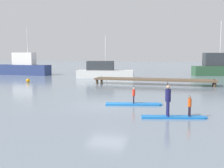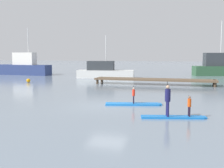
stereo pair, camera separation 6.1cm
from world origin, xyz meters
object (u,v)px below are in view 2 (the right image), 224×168
object	(u,v)px
paddleboard_far	(173,117)
mooring_buoy_near	(28,81)
paddleboard_near	(133,104)
motor_boat_small_navy	(24,67)
paddler_child_solo	(134,94)
paddler_adult	(168,98)
fishing_boat_white_large	(220,68)
paddler_child_front	(189,105)
fishing_boat_green_midground	(104,71)

from	to	relation	value
paddleboard_far	mooring_buoy_near	bearing A→B (deg)	140.57
paddleboard_near	motor_boat_small_navy	world-z (taller)	motor_boat_small_navy
paddler_child_solo	paddler_adult	xyz separation A→B (m)	(2.53, -3.42, 0.35)
motor_boat_small_navy	mooring_buoy_near	world-z (taller)	motor_boat_small_navy
fishing_boat_white_large	paddler_child_solo	bearing A→B (deg)	-104.67
paddler_adult	fishing_boat_white_large	distance (m)	33.47
paddleboard_far	paddler_child_solo	bearing A→B (deg)	130.27
paddler_adult	mooring_buoy_near	size ratio (longest dim) A/B	3.91
paddleboard_far	fishing_boat_white_large	world-z (taller)	fishing_boat_white_large
paddleboard_near	mooring_buoy_near	world-z (taller)	mooring_buoy_near
paddler_adult	paddler_child_front	distance (m)	1.19
paddler_child_solo	paddleboard_near	bearing A→B (deg)	-122.71
paddler_child_front	fishing_boat_white_large	size ratio (longest dim) A/B	0.12
paddler_adult	paddleboard_far	bearing A→B (deg)	12.66
fishing_boat_white_large	mooring_buoy_near	xyz separation A→B (m)	(-22.89, -18.21, -1.02)
motor_boat_small_navy	mooring_buoy_near	distance (m)	13.69
paddler_child_front	paddler_adult	bearing A→B (deg)	-165.87
paddleboard_far	fishing_boat_white_large	bearing A→B (deg)	81.52
paddleboard_far	mooring_buoy_near	size ratio (longest dim) A/B	7.42
fishing_boat_white_large	paddler_adult	bearing A→B (deg)	-98.99
paddler_adult	motor_boat_small_navy	world-z (taller)	motor_boat_small_navy
paddler_child_solo	motor_boat_small_navy	xyz separation A→B (m)	(-22.95, 22.61, 0.58)
paddleboard_far	paddler_child_front	bearing A→B (deg)	14.70
paddleboard_near	motor_boat_small_navy	distance (m)	32.25
motor_boat_small_navy	fishing_boat_white_large	bearing A→B (deg)	12.89
paddler_child_front	fishing_boat_white_large	world-z (taller)	fishing_boat_white_large
paddler_child_solo	motor_boat_small_navy	bearing A→B (deg)	135.43
paddler_adult	fishing_boat_white_large	bearing A→B (deg)	81.01
paddleboard_near	motor_boat_small_navy	size ratio (longest dim) A/B	0.40
paddler_child_front	mooring_buoy_near	xyz separation A→B (m)	(-18.76, 14.57, -0.47)
paddler_child_solo	paddler_child_front	world-z (taller)	paddler_child_solo
motor_boat_small_navy	paddler_child_front	bearing A→B (deg)	-44.09
paddleboard_far	motor_boat_small_navy	size ratio (longest dim) A/B	0.37
paddleboard_far	paddler_adult	bearing A→B (deg)	-167.34
paddler_child_solo	paddler_child_front	distance (m)	4.80
paddler_child_solo	paddler_adult	bearing A→B (deg)	-53.52
fishing_boat_white_large	fishing_boat_green_midground	bearing A→B (deg)	-150.16
paddleboard_far	fishing_boat_white_large	distance (m)	33.38
paddler_child_solo	fishing_boat_green_midground	size ratio (longest dim) A/B	0.14
paddler_adult	fishing_boat_white_large	xyz separation A→B (m)	(5.23, 33.06, 0.21)
paddler_adult	mooring_buoy_near	bearing A→B (deg)	139.95
paddler_child_solo	fishing_boat_green_midground	xyz separation A→B (m)	(-8.48, 20.32, 0.22)
mooring_buoy_near	motor_boat_small_navy	bearing A→B (deg)	124.96
paddleboard_near	fishing_boat_white_large	distance (m)	30.68
paddleboard_near	paddler_adult	size ratio (longest dim) A/B	2.08
fishing_boat_white_large	paddleboard_near	bearing A→B (deg)	-104.68
paddleboard_near	mooring_buoy_near	size ratio (longest dim) A/B	8.14
paddleboard_near	fishing_boat_green_midground	xyz separation A→B (m)	(-8.47, 20.34, 0.87)
paddleboard_far	fishing_boat_green_midground	distance (m)	26.26
paddler_child_solo	motor_boat_small_navy	distance (m)	32.23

